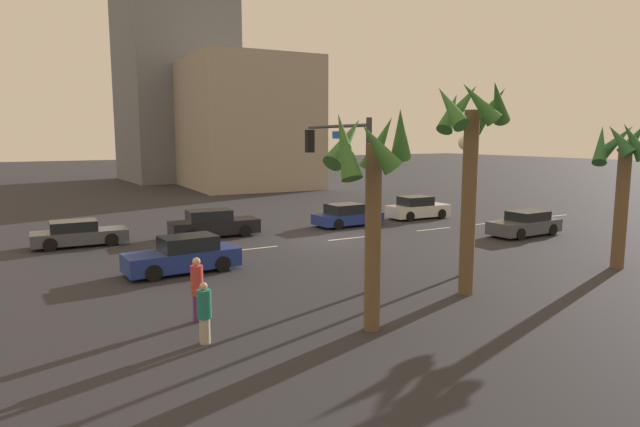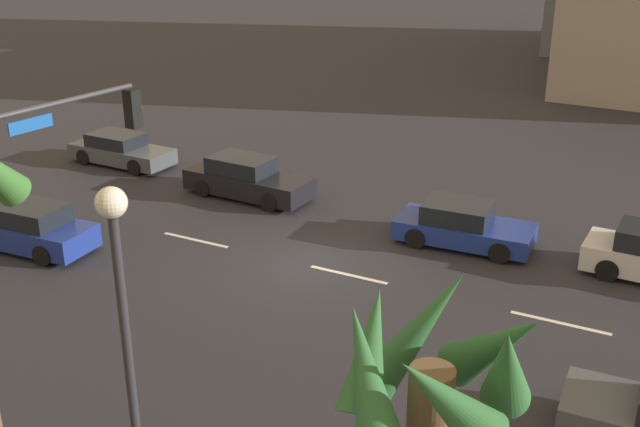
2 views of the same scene
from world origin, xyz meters
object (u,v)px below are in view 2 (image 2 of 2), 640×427
(palm_tree_1, at_px, (430,424))
(car_0, at_px, (121,150))
(car_3, at_px, (27,228))
(traffic_signal, at_px, (22,187))
(streetlamp, at_px, (119,271))
(car_5, at_px, (462,226))
(car_2, at_px, (247,179))

(palm_tree_1, bearing_deg, car_0, -40.16)
(car_3, bearing_deg, traffic_signal, 140.51)
(car_3, height_order, palm_tree_1, palm_tree_1)
(car_0, relative_size, car_3, 0.98)
(traffic_signal, relative_size, palm_tree_1, 0.98)
(car_0, relative_size, streetlamp, 0.82)
(car_0, xyz_separation_m, streetlamp, (-12.28, 13.67, 3.27))
(car_5, bearing_deg, streetlamp, 78.26)
(car_2, relative_size, car_3, 1.05)
(streetlamp, bearing_deg, car_3, -32.65)
(car_0, relative_size, palm_tree_1, 0.73)
(car_0, xyz_separation_m, car_3, (-3.07, 7.76, 0.07))
(car_0, relative_size, traffic_signal, 0.74)
(car_0, bearing_deg, car_5, 174.80)
(car_5, relative_size, traffic_signal, 0.71)
(car_2, height_order, car_5, car_2)
(streetlamp, distance_m, palm_tree_1, 6.85)
(palm_tree_1, bearing_deg, car_3, -27.21)
(car_5, bearing_deg, palm_tree_1, 105.15)
(car_0, distance_m, car_5, 14.90)
(car_0, distance_m, traffic_signal, 14.72)
(car_3, xyz_separation_m, palm_tree_1, (-15.70, 8.07, 3.70))
(car_5, bearing_deg, car_2, -3.59)
(car_0, bearing_deg, car_2, 172.82)
(car_3, height_order, traffic_signal, traffic_signal)
(car_0, height_order, traffic_signal, traffic_signal)
(palm_tree_1, bearing_deg, car_5, -74.85)
(car_2, xyz_separation_m, traffic_signal, (-1.39, 11.00, 3.44))
(car_2, bearing_deg, car_5, 176.41)
(streetlamp, bearing_deg, traffic_signal, -23.21)
(car_0, bearing_deg, car_3, 111.55)
(traffic_signal, bearing_deg, car_2, -82.81)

